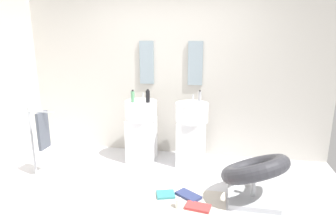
{
  "coord_description": "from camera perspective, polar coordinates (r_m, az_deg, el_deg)",
  "views": [
    {
      "loc": [
        0.78,
        -2.85,
        1.84
      ],
      "look_at": [
        0.15,
        0.55,
        0.95
      ],
      "focal_mm": 31.24,
      "sensor_mm": 36.0,
      "label": 1
    }
  ],
  "objects": [
    {
      "name": "magazine_red",
      "position": [
        3.4,
        5.84,
        -17.95
      ],
      "size": [
        0.29,
        0.19,
        0.03
      ],
      "primitive_type": "cube",
      "rotation": [
        0.0,
        0.0,
        -0.16
      ],
      "color": "#B73838",
      "rests_on": "area_rug"
    },
    {
      "name": "area_rug",
      "position": [
        3.45,
        2.82,
        -17.7
      ],
      "size": [
        0.97,
        0.75,
        0.01
      ],
      "primitive_type": "cube",
      "color": "beige",
      "rests_on": "ground_plane"
    },
    {
      "name": "soap_bottle_black",
      "position": [
        4.2,
        -3.96,
        3.07
      ],
      "size": [
        0.06,
        0.06,
        0.19
      ],
      "color": "black",
      "rests_on": "pedestal_sink_left"
    },
    {
      "name": "towel_rack",
      "position": [
        4.2,
        -23.47,
        -3.57
      ],
      "size": [
        0.37,
        0.22,
        0.95
      ],
      "color": "#B7BABF",
      "rests_on": "ground_plane"
    },
    {
      "name": "lounge_chair",
      "position": [
        3.52,
        16.51,
        -11.31
      ],
      "size": [
        1.1,
        1.1,
        0.65
      ],
      "color": "#B7BABF",
      "rests_on": "ground_plane"
    },
    {
      "name": "pedestal_sink_left",
      "position": [
        4.42,
        -5.2,
        -3.32
      ],
      "size": [
        0.47,
        0.47,
        1.03
      ],
      "color": "white",
      "rests_on": "ground_plane"
    },
    {
      "name": "soap_bottle_grey",
      "position": [
        4.28,
        6.22,
        3.09
      ],
      "size": [
        0.04,
        0.04,
        0.17
      ],
      "color": "#99999E",
      "rests_on": "pedestal_sink_right"
    },
    {
      "name": "vanity_mirror_left",
      "position": [
        4.6,
        -4.17,
        9.6
      ],
      "size": [
        0.22,
        0.03,
        0.65
      ],
      "primitive_type": "cube",
      "color": "#8C9EA8"
    },
    {
      "name": "soap_bottle_green",
      "position": [
        4.22,
        -6.89,
        3.01
      ],
      "size": [
        0.05,
        0.05,
        0.18
      ],
      "color": "#59996B",
      "rests_on": "pedestal_sink_left"
    },
    {
      "name": "ground_plane",
      "position": [
        3.5,
        -4.27,
        -17.77
      ],
      "size": [
        4.8,
        3.6,
        0.04
      ],
      "primitive_type": "cube",
      "color": "silver"
    },
    {
      "name": "rear_partition",
      "position": [
        4.6,
        0.68,
        7.68
      ],
      "size": [
        4.8,
        0.1,
        2.6
      ],
      "primitive_type": "cube",
      "color": "beige",
      "rests_on": "ground_plane"
    },
    {
      "name": "magazine_teal",
      "position": [
        3.61,
        -0.47,
        -15.78
      ],
      "size": [
        0.26,
        0.24,
        0.03
      ],
      "primitive_type": "cube",
      "rotation": [
        0.0,
        0.0,
        0.29
      ],
      "color": "teal",
      "rests_on": "area_rug"
    },
    {
      "name": "coffee_mug",
      "position": [
        3.38,
        2.1,
        -17.36
      ],
      "size": [
        0.07,
        0.07,
        0.1
      ],
      "primitive_type": "cylinder",
      "color": "white",
      "rests_on": "area_rug"
    },
    {
      "name": "vanity_mirror_right",
      "position": [
        4.47,
        5.36,
        9.43
      ],
      "size": [
        0.22,
        0.03,
        0.65
      ],
      "primitive_type": "cube",
      "color": "#8C9EA8"
    },
    {
      "name": "pedestal_sink_right",
      "position": [
        4.29,
        4.58,
        -3.89
      ],
      "size": [
        0.47,
        0.47,
        1.03
      ],
      "color": "white",
      "rests_on": "ground_plane"
    },
    {
      "name": "magazine_navy",
      "position": [
        3.6,
        3.99,
        -15.93
      ],
      "size": [
        0.33,
        0.3,
        0.03
      ],
      "primitive_type": "cube",
      "rotation": [
        0.0,
        0.0,
        -0.61
      ],
      "color": "navy",
      "rests_on": "area_rug"
    }
  ]
}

